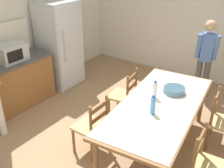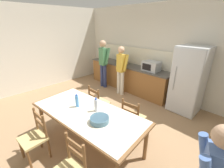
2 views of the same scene
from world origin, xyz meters
name	(u,v)px [view 2 (image 2 of 2)]	position (x,y,z in m)	size (l,w,h in m)	color
ground_plane	(96,123)	(0.00, 0.00, 0.00)	(8.32, 8.32, 0.00)	#9E7A56
wall_back	(158,52)	(0.00, 2.66, 1.45)	(6.52, 0.12, 2.90)	silver
wall_left	(37,49)	(-3.26, 0.00, 1.45)	(0.12, 5.20, 2.90)	silver
kitchen_counter	(127,77)	(-0.90, 2.23, 0.46)	(3.33, 0.66, 0.91)	brown
counter_splashback	(133,55)	(-0.90, 2.54, 1.21)	(3.29, 0.03, 0.60)	#EFE8CB
refrigerator	(188,80)	(1.24, 2.19, 0.90)	(0.73, 0.73, 1.80)	silver
microwave	(151,66)	(0.08, 2.21, 1.06)	(0.50, 0.39, 0.30)	#B2B7BC
paper_bag	(124,59)	(-1.04, 2.20, 1.09)	(0.24, 0.16, 0.36)	tan
dining_table	(87,115)	(0.45, -0.52, 0.72)	(2.36, 1.24, 0.79)	brown
bottle_near_centre	(77,101)	(0.17, -0.55, 0.91)	(0.07, 0.07, 0.27)	#4C8ED6
bottle_off_centre	(96,105)	(0.55, -0.39, 0.91)	(0.07, 0.07, 0.27)	silver
serving_bowl	(100,119)	(0.86, -0.56, 0.84)	(0.32, 0.32, 0.09)	slate
chair_side_near_left	(35,137)	(0.03, -1.37, 0.44)	(0.45, 0.43, 0.91)	brown
chair_side_far_left	(98,103)	(-0.14, 0.22, 0.44)	(0.42, 0.40, 0.91)	brown
chair_side_far_right	(133,118)	(0.88, 0.32, 0.44)	(0.47, 0.46, 0.91)	brown
person_at_sink	(103,62)	(-1.64, 1.71, 0.99)	(0.44, 0.30, 1.75)	navy
person_at_counter	(121,68)	(-0.73, 1.69, 0.92)	(0.41, 0.28, 1.64)	silver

